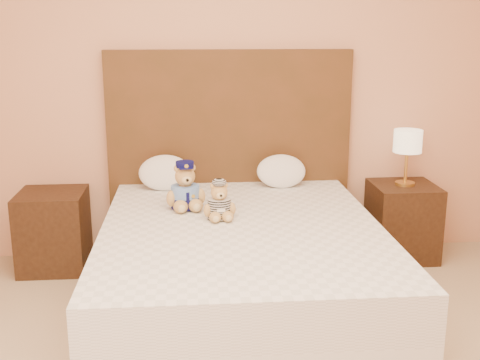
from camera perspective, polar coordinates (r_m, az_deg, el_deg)
name	(u,v)px	position (r m, az deg, el deg)	size (l,w,h in m)	color
bed	(242,269)	(3.56, 0.16, -8.48)	(1.60, 2.00, 0.55)	white
headboard	(230,155)	(4.38, -0.98, 2.43)	(1.75, 0.08, 1.50)	#533018
nightstand_left	(54,230)	(4.41, -17.26, -4.59)	(0.45, 0.45, 0.55)	#372111
nightstand_right	(402,221)	(4.56, 15.12, -3.77)	(0.45, 0.45, 0.55)	#372111
lamp	(408,144)	(4.42, 15.61, 3.31)	(0.20, 0.20, 0.40)	gold
teddy_police	(185,186)	(3.74, -5.21, -0.53)	(0.26, 0.25, 0.30)	#B98F48
teddy_prisoner	(219,200)	(3.54, -1.98, -1.94)	(0.20, 0.19, 0.23)	#B98F48
pillow_left	(165,171)	(4.22, -7.13, 0.85)	(0.37, 0.24, 0.26)	white
pillow_right	(281,170)	(4.26, 3.93, 0.99)	(0.35, 0.23, 0.25)	white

